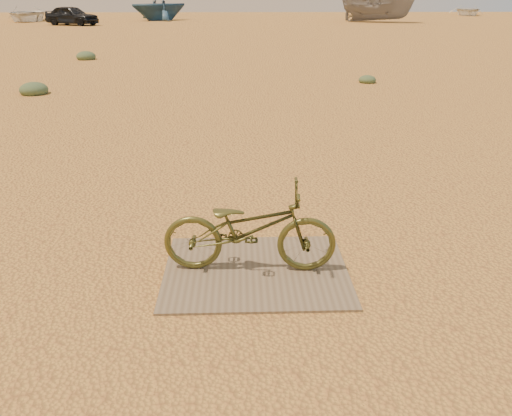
{
  "coord_description": "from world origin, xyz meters",
  "views": [
    {
      "loc": [
        -0.61,
        -3.28,
        2.26
      ],
      "look_at": [
        -0.48,
        0.51,
        0.61
      ],
      "focal_mm": 35.0,
      "sensor_mm": 36.0,
      "label": 1
    }
  ],
  "objects_px": {
    "car": "(72,15)",
    "boat_near_left": "(27,14)",
    "boat_far_left": "(159,4)",
    "plywood_board": "(256,271)",
    "boat_far_right": "(467,10)",
    "boat_mid_right": "(378,7)",
    "bicycle": "(249,229)"
  },
  "relations": [
    {
      "from": "car",
      "to": "boat_near_left",
      "type": "distance_m",
      "value": 7.56
    },
    {
      "from": "boat_near_left",
      "to": "boat_far_left",
      "type": "bearing_deg",
      "value": -2.32
    },
    {
      "from": "plywood_board",
      "to": "boat_far_right",
      "type": "relative_size",
      "value": 0.34
    },
    {
      "from": "boat_far_left",
      "to": "boat_mid_right",
      "type": "xyz_separation_m",
      "value": [
        17.64,
        -3.28,
        -0.14
      ]
    },
    {
      "from": "plywood_board",
      "to": "boat_far_left",
      "type": "xyz_separation_m",
      "value": [
        -6.77,
        41.44,
        1.27
      ]
    },
    {
      "from": "car",
      "to": "boat_near_left",
      "type": "xyz_separation_m",
      "value": [
        -5.3,
        5.39,
        -0.09
      ]
    },
    {
      "from": "boat_near_left",
      "to": "boat_far_right",
      "type": "height_order",
      "value": "boat_near_left"
    },
    {
      "from": "bicycle",
      "to": "car",
      "type": "xyz_separation_m",
      "value": [
        -12.11,
        35.09,
        0.26
      ]
    },
    {
      "from": "boat_far_left",
      "to": "boat_mid_right",
      "type": "height_order",
      "value": "boat_far_left"
    },
    {
      "from": "boat_far_left",
      "to": "boat_mid_right",
      "type": "relative_size",
      "value": 0.83
    },
    {
      "from": "plywood_board",
      "to": "car",
      "type": "distance_m",
      "value": 37.17
    },
    {
      "from": "boat_far_right",
      "to": "car",
      "type": "bearing_deg",
      "value": -138.36
    },
    {
      "from": "plywood_board",
      "to": "car",
      "type": "bearing_deg",
      "value": 109.12
    },
    {
      "from": "bicycle",
      "to": "boat_far_left",
      "type": "bearing_deg",
      "value": 12.46
    },
    {
      "from": "bicycle",
      "to": "boat_mid_right",
      "type": "height_order",
      "value": "boat_mid_right"
    },
    {
      "from": "boat_far_left",
      "to": "plywood_board",
      "type": "bearing_deg",
      "value": -26.35
    },
    {
      "from": "bicycle",
      "to": "boat_near_left",
      "type": "height_order",
      "value": "boat_near_left"
    },
    {
      "from": "car",
      "to": "boat_far_right",
      "type": "height_order",
      "value": "car"
    },
    {
      "from": "car",
      "to": "boat_far_left",
      "type": "height_order",
      "value": "boat_far_left"
    },
    {
      "from": "plywood_board",
      "to": "boat_far_left",
      "type": "relative_size",
      "value": 0.33
    },
    {
      "from": "plywood_board",
      "to": "boat_far_right",
      "type": "height_order",
      "value": "boat_far_right"
    },
    {
      "from": "bicycle",
      "to": "boat_near_left",
      "type": "distance_m",
      "value": 44.07
    },
    {
      "from": "boat_far_left",
      "to": "boat_far_right",
      "type": "height_order",
      "value": "boat_far_left"
    },
    {
      "from": "car",
      "to": "boat_near_left",
      "type": "relative_size",
      "value": 0.71
    },
    {
      "from": "boat_mid_right",
      "to": "boat_far_right",
      "type": "bearing_deg",
      "value": -20.01
    },
    {
      "from": "boat_far_left",
      "to": "boat_mid_right",
      "type": "distance_m",
      "value": 17.94
    },
    {
      "from": "car",
      "to": "boat_near_left",
      "type": "bearing_deg",
      "value": 67.89
    },
    {
      "from": "boat_mid_right",
      "to": "boat_far_right",
      "type": "xyz_separation_m",
      "value": [
        12.35,
        11.9,
        -0.65
      ]
    },
    {
      "from": "boat_near_left",
      "to": "boat_far_right",
      "type": "xyz_separation_m",
      "value": [
        40.67,
        9.56,
        -0.08
      ]
    },
    {
      "from": "boat_near_left",
      "to": "boat_far_right",
      "type": "distance_m",
      "value": 41.78
    },
    {
      "from": "plywood_board",
      "to": "car",
      "type": "relative_size",
      "value": 0.41
    },
    {
      "from": "bicycle",
      "to": "car",
      "type": "height_order",
      "value": "car"
    }
  ]
}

